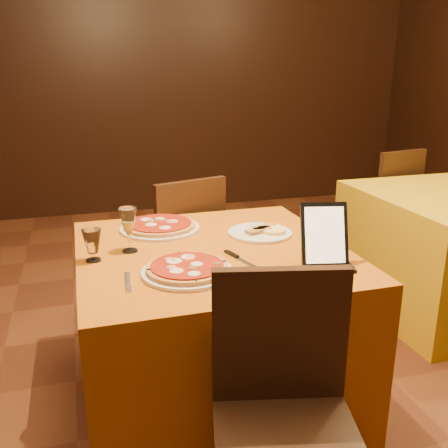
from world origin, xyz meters
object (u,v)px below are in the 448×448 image
object	(u,v)px
pizza_near	(187,270)
wine_glass	(129,230)
main_table	(212,328)
pizza_far	(160,227)
chair_main_near	(288,441)
water_glass	(92,245)
tablet	(324,234)
chair_main_far	(176,251)
chair_side_far	(379,206)

from	to	relation	value
pizza_near	wine_glass	size ratio (longest dim) A/B	1.79
main_table	pizza_near	bearing A→B (deg)	-123.53
main_table	pizza_far	size ratio (longest dim) A/B	2.96
chair_main_near	water_glass	distance (m)	1.02
pizza_far	tablet	xyz separation A→B (m)	(0.54, -0.60, 0.10)
tablet	pizza_near	bearing A→B (deg)	-173.40
chair_main_near	chair_main_far	bearing A→B (deg)	103.43
pizza_near	wine_glass	xyz separation A→B (m)	(-0.18, 0.30, 0.08)
main_table	chair_main_near	size ratio (longest dim) A/B	1.21
chair_main_near	chair_side_far	distance (m)	2.78
chair_main_near	tablet	size ratio (longest dim) A/B	3.73
chair_main_near	wine_glass	size ratio (longest dim) A/B	4.79
chair_main_far	chair_side_far	world-z (taller)	same
chair_side_far	pizza_near	bearing A→B (deg)	29.10
pizza_far	wine_glass	size ratio (longest dim) A/B	1.95
main_table	tablet	bearing A→B (deg)	-37.60
pizza_near	water_glass	size ratio (longest dim) A/B	2.61
main_table	chair_side_far	bearing A→B (deg)	38.08
chair_main_near	water_glass	size ratio (longest dim) A/B	7.00
chair_side_far	wine_glass	world-z (taller)	wine_glass
chair_side_far	chair_main_far	bearing A→B (deg)	6.63
pizza_near	tablet	world-z (taller)	tablet
chair_side_far	pizza_near	size ratio (longest dim) A/B	2.68
main_table	pizza_far	world-z (taller)	pizza_far
main_table	chair_main_near	world-z (taller)	chair_main_near
chair_main_near	tablet	world-z (taller)	tablet
main_table	pizza_far	xyz separation A→B (m)	(-0.16, 0.32, 0.39)
water_glass	tablet	xyz separation A→B (m)	(0.85, -0.28, 0.06)
chair_side_far	water_glass	xyz separation A→B (m)	(-2.20, -1.35, 0.36)
chair_main_far	pizza_far	bearing A→B (deg)	54.51
tablet	wine_glass	bearing A→B (deg)	165.74
chair_main_far	wine_glass	size ratio (longest dim) A/B	4.79
main_table	tablet	distance (m)	0.68
main_table	chair_side_far	world-z (taller)	chair_side_far
main_table	pizza_near	distance (m)	0.48
chair_side_far	wine_glass	xyz separation A→B (m)	(-2.05, -1.28, 0.39)
chair_main_far	wine_glass	world-z (taller)	wine_glass
chair_main_near	water_glass	bearing A→B (deg)	133.65
chair_main_near	water_glass	xyz separation A→B (m)	(-0.48, 0.83, 0.36)
chair_main_near	pizza_far	world-z (taller)	chair_main_near
pizza_near	pizza_far	xyz separation A→B (m)	(-0.01, 0.55, -0.00)
pizza_far	water_glass	size ratio (longest dim) A/B	2.86
pizza_far	pizza_near	bearing A→B (deg)	-89.03
pizza_far	main_table	bearing A→B (deg)	-62.67
pizza_near	tablet	size ratio (longest dim) A/B	1.39
main_table	pizza_near	world-z (taller)	pizza_near
chair_main_far	wine_glass	distance (m)	0.90
chair_main_far	wine_glass	bearing A→B (deg)	49.12
chair_side_far	pizza_far	xyz separation A→B (m)	(-1.89, -1.03, 0.31)
tablet	main_table	bearing A→B (deg)	154.56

